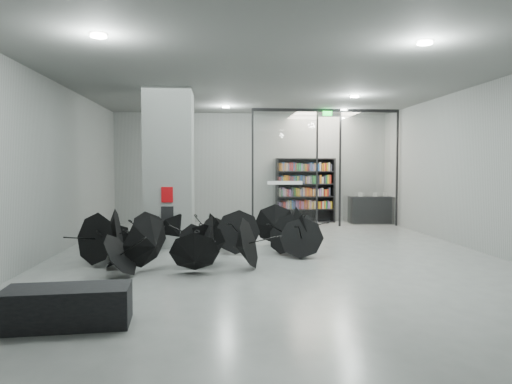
{
  "coord_description": "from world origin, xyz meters",
  "views": [
    {
      "loc": [
        -1.22,
        -10.19,
        2.01
      ],
      "look_at": [
        -0.3,
        1.5,
        1.4
      ],
      "focal_mm": 32.79,
      "sensor_mm": 36.0,
      "label": 1
    }
  ],
  "objects": [
    {
      "name": "shop_counter",
      "position": [
        4.28,
        6.24,
        0.49
      ],
      "size": [
        1.62,
        0.66,
        0.97
      ],
      "primitive_type": "cube",
      "rotation": [
        0.0,
        0.0,
        -0.01
      ],
      "color": "black",
      "rests_on": "ground"
    },
    {
      "name": "bench",
      "position": [
        -3.15,
        -4.18,
        0.25
      ],
      "size": [
        1.6,
        0.79,
        0.5
      ],
      "primitive_type": "cube",
      "rotation": [
        0.0,
        0.0,
        0.08
      ],
      "color": "black",
      "rests_on": "ground"
    },
    {
      "name": "column",
      "position": [
        -2.5,
        2.0,
        2.0
      ],
      "size": [
        1.2,
        1.2,
        4.0
      ],
      "primitive_type": "cube",
      "color": "slate",
      "rests_on": "ground"
    },
    {
      "name": "info_panel",
      "position": [
        -2.5,
        1.38,
        0.85
      ],
      "size": [
        0.3,
        0.03,
        0.42
      ],
      "primitive_type": "cube",
      "color": "black",
      "rests_on": "column"
    },
    {
      "name": "bookshelf",
      "position": [
        1.93,
        6.75,
        1.18
      ],
      "size": [
        2.16,
        0.52,
        2.36
      ],
      "primitive_type": null,
      "rotation": [
        0.0,
        0.0,
        0.04
      ],
      "color": "black",
      "rests_on": "ground"
    },
    {
      "name": "fire_cabinet",
      "position": [
        -2.5,
        1.38,
        1.35
      ],
      "size": [
        0.28,
        0.04,
        0.38
      ],
      "primitive_type": "cube",
      "color": "#A50A07",
      "rests_on": "column"
    },
    {
      "name": "umbrella_cluster",
      "position": [
        -1.58,
        0.17,
        0.32
      ],
      "size": [
        5.74,
        4.64,
        1.29
      ],
      "color": "black",
      "rests_on": "ground"
    },
    {
      "name": "glass_partition",
      "position": [
        2.39,
        5.5,
        2.18
      ],
      "size": [
        5.06,
        0.08,
        4.0
      ],
      "color": "silver",
      "rests_on": "ground"
    },
    {
      "name": "exit_sign",
      "position": [
        2.4,
        5.3,
        3.82
      ],
      "size": [
        0.3,
        0.06,
        0.15
      ],
      "primitive_type": "cube",
      "color": "#0CE533",
      "rests_on": "room"
    },
    {
      "name": "room",
      "position": [
        0.0,
        0.0,
        2.84
      ],
      "size": [
        14.0,
        14.02,
        4.01
      ],
      "color": "gray",
      "rests_on": "ground"
    }
  ]
}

